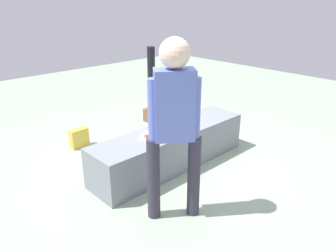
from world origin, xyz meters
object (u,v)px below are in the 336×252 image
gift_bag (79,138)px  handbag_brown_canvas (152,114)px  party_cup_red (131,155)px  handbag_black_leather (176,123)px  cake_plate (149,136)px  water_bottle_near_gift (126,141)px  cake_box_white (153,143)px  adult_standing (174,116)px  child_seated (164,114)px  water_bottle_far_side (99,153)px

gift_bag → handbag_brown_canvas: size_ratio=0.97×
party_cup_red → handbag_black_leather: handbag_black_leather is taller
cake_plate → water_bottle_near_gift: bearing=72.4°
cake_plate → cake_box_white: cake_plate is taller
gift_bag → handbag_brown_canvas: handbag_brown_canvas is taller
cake_plate → gift_bag: size_ratio=0.71×
cake_plate → gift_bag: 1.32m
adult_standing → handbag_black_leather: 2.32m
handbag_black_leather → child_seated: bearing=-141.6°
cake_box_white → handbag_black_leather: bearing=19.8°
cake_plate → handbag_black_leather: bearing=32.6°
water_bottle_far_side → party_cup_red: 0.40m
handbag_brown_canvas → adult_standing: bearing=-126.3°
child_seated → gift_bag: child_seated is taller
child_seated → water_bottle_far_side: size_ratio=2.06×
party_cup_red → cake_box_white: 0.43m
cake_box_white → cake_plate: bearing=-134.6°
water_bottle_near_gift → party_cup_red: 0.38m
water_bottle_near_gift → party_cup_red: (-0.17, -0.33, -0.03)m
party_cup_red → water_bottle_near_gift: bearing=63.2°
party_cup_red → handbag_brown_canvas: (1.13, 0.88, 0.06)m
water_bottle_near_gift → handbag_black_leather: handbag_black_leather is taller
adult_standing → handbag_black_leather: bearing=44.5°
party_cup_red → cake_box_white: (0.43, 0.04, 0.01)m
gift_bag → handbag_brown_canvas: 1.44m
gift_bag → cake_box_white: 1.03m
water_bottle_near_gift → cake_box_white: 0.39m
child_seated → water_bottle_near_gift: bearing=89.6°
cake_box_white → handbag_brown_canvas: 1.10m
water_bottle_near_gift → handbag_black_leather: size_ratio=0.57×
cake_plate → handbag_brown_canvas: size_ratio=0.69×
child_seated → handbag_black_leather: size_ratio=1.44×
water_bottle_far_side → cake_box_white: size_ratio=0.71×
adult_standing → handbag_brown_canvas: adult_standing is taller
cake_plate → water_bottle_near_gift: (0.26, 0.82, -0.41)m
adult_standing → water_bottle_far_side: 1.70m
adult_standing → cake_box_white: adult_standing is taller
child_seated → adult_standing: adult_standing is taller
adult_standing → water_bottle_far_side: adult_standing is taller
cake_plate → party_cup_red: (0.09, 0.48, -0.44)m
gift_bag → water_bottle_near_gift: bearing=-43.2°
child_seated → party_cup_red: (-0.16, 0.47, -0.63)m
gift_bag → cake_box_white: (0.72, -0.73, -0.07)m
child_seated → water_bottle_far_side: 1.03m
child_seated → water_bottle_near_gift: 1.00m
water_bottle_far_side → water_bottle_near_gift: bearing=11.5°
gift_bag → handbag_brown_canvas: (1.43, 0.11, -0.02)m
party_cup_red → handbag_black_leather: 1.16m
handbag_black_leather → handbag_brown_canvas: bearing=89.1°
cake_box_white → handbag_brown_canvas: bearing=50.0°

